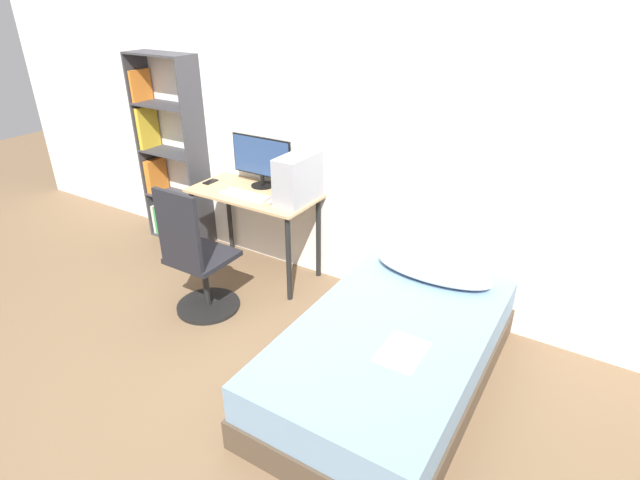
# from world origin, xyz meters

# --- Properties ---
(ground_plane) EXTENTS (14.00, 14.00, 0.00)m
(ground_plane) POSITION_xyz_m (0.00, 0.00, 0.00)
(ground_plane) COLOR brown
(wall_back) EXTENTS (8.00, 0.05, 2.50)m
(wall_back) POSITION_xyz_m (0.00, 1.46, 1.25)
(wall_back) COLOR silver
(wall_back) RESTS_ON ground_plane
(desk) EXTENTS (1.12, 0.55, 0.78)m
(desk) POSITION_xyz_m (-0.49, 1.16, 0.65)
(desk) COLOR tan
(desk) RESTS_ON ground_plane
(bookshelf) EXTENTS (0.68, 0.28, 1.83)m
(bookshelf) POSITION_xyz_m (-1.68, 1.30, 0.86)
(bookshelf) COLOR #38383D
(bookshelf) RESTS_ON ground_plane
(office_chair) EXTENTS (0.51, 0.51, 1.07)m
(office_chair) POSITION_xyz_m (-0.48, 0.41, 0.42)
(office_chair) COLOR black
(office_chair) RESTS_ON ground_plane
(bed) EXTENTS (1.13, 1.96, 0.45)m
(bed) POSITION_xyz_m (1.14, 0.46, 0.22)
(bed) COLOR #4C3D2D
(bed) RESTS_ON ground_plane
(pillow) EXTENTS (0.86, 0.36, 0.11)m
(pillow) POSITION_xyz_m (1.14, 1.18, 0.51)
(pillow) COLOR #B2B7C6
(pillow) RESTS_ON bed
(magazine) EXTENTS (0.24, 0.32, 0.01)m
(magazine) POSITION_xyz_m (1.29, 0.26, 0.46)
(magazine) COLOR silver
(magazine) RESTS_ON bed
(monitor) EXTENTS (0.61, 0.20, 0.44)m
(monitor) POSITION_xyz_m (-0.52, 1.32, 1.02)
(monitor) COLOR black
(monitor) RESTS_ON desk
(keyboard) EXTENTS (0.43, 0.14, 0.02)m
(keyboard) POSITION_xyz_m (-0.49, 1.05, 0.79)
(keyboard) COLOR silver
(keyboard) RESTS_ON desk
(pc_tower) EXTENTS (0.21, 0.44, 0.39)m
(pc_tower) POSITION_xyz_m (-0.06, 1.20, 0.97)
(pc_tower) COLOR #99999E
(pc_tower) RESTS_ON desk
(mouse) EXTENTS (0.06, 0.09, 0.02)m
(mouse) POSITION_xyz_m (-0.23, 1.05, 0.79)
(mouse) COLOR silver
(mouse) RESTS_ON desk
(phone) EXTENTS (0.07, 0.14, 0.01)m
(phone) POSITION_xyz_m (-0.98, 1.15, 0.78)
(phone) COLOR black
(phone) RESTS_ON desk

